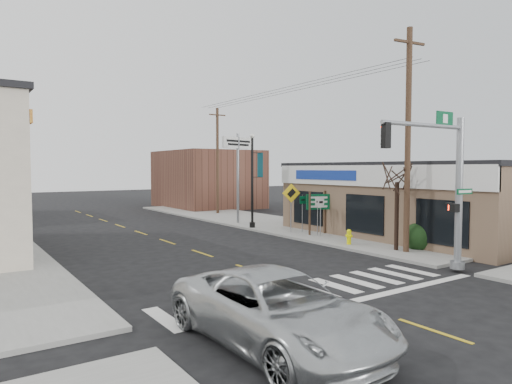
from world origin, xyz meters
TOP-DOWN VIEW (x-y plane):
  - ground at (0.00, 0.00)m, footprint 140.00×140.00m
  - sidewalk_right at (9.00, 13.00)m, footprint 6.00×38.00m
  - center_line at (0.00, 8.00)m, footprint 0.12×56.00m
  - crosswalk at (0.00, 0.40)m, footprint 11.00×2.20m
  - thrift_store at (14.50, 6.00)m, footprint 12.00×14.00m
  - bldg_distant_right at (12.00, 30.00)m, footprint 8.00×10.00m
  - suv at (-3.65, -2.61)m, footprint 2.82×5.88m
  - traffic_signal_pole at (5.51, -0.73)m, footprint 4.57×0.37m
  - guide_sign at (7.87, 8.95)m, footprint 1.41×0.13m
  - fire_hydrant at (6.81, 5.46)m, footprint 0.24×0.24m
  - ped_crossing_sign at (7.05, 10.35)m, footprint 1.11×0.08m
  - lamp_post at (6.48, 13.49)m, footprint 0.77×0.61m
  - dance_center_sign at (6.97, 16.11)m, footprint 2.89×0.18m
  - bare_tree at (7.50, 3.14)m, footprint 2.35×2.35m
  - shrub_front at (8.74, 2.81)m, footprint 1.41×1.41m
  - shrub_back at (10.22, 6.21)m, footprint 1.12×1.12m
  - utility_pole_near at (7.50, 2.60)m, footprint 1.73×0.26m
  - utility_pole_far at (9.14, 22.82)m, footprint 1.52×0.23m

SIDE VIEW (x-z plane):
  - ground at x=0.00m, z-range 0.00..0.00m
  - center_line at x=0.00m, z-range 0.00..0.01m
  - crosswalk at x=0.00m, z-range 0.00..0.01m
  - sidewalk_right at x=9.00m, z-range 0.00..0.13m
  - fire_hydrant at x=6.81m, z-range 0.16..0.91m
  - shrub_back at x=10.22m, z-range 0.13..0.97m
  - shrub_front at x=8.74m, z-range 0.13..1.19m
  - suv at x=-3.65m, z-range 0.00..1.62m
  - guide_sign at x=7.87m, z-range 0.51..2.98m
  - thrift_store at x=14.50m, z-range 0.00..4.00m
  - ped_crossing_sign at x=7.05m, z-range 0.65..3.52m
  - bldg_distant_right at x=12.00m, z-range 0.00..5.60m
  - lamp_post at x=6.48m, z-range 0.60..6.54m
  - traffic_signal_pole at x=5.51m, z-range 0.69..6.48m
  - bare_tree at x=7.50m, z-range 1.48..6.17m
  - utility_pole_far at x=9.14m, z-range 0.24..8.99m
  - dance_center_sign at x=6.97m, z-range 1.74..7.89m
  - utility_pole_near at x=7.50m, z-range 0.26..10.22m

